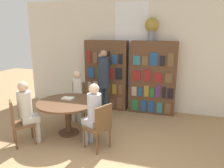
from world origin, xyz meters
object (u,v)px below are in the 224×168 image
Objects in this scene: seated_reader_left at (77,93)px; chair_far_side at (100,125)px; flower_vase at (152,26)px; seated_reader_right at (93,111)px; chair_near_camera at (19,121)px; reading_table at (67,107)px; bookshelf_right at (153,78)px; chair_left_side at (80,98)px; bookshelf_left at (107,75)px; librarian_standing at (104,76)px; seated_reader_back at (27,108)px.

chair_far_side is at bearing 120.11° from seated_reader_left.
seated_reader_right is (-0.76, -2.15, -1.56)m from flower_vase.
seated_reader_right is (1.39, 0.36, 0.22)m from chair_near_camera.
seated_reader_right is (0.72, -0.34, 0.10)m from reading_table.
seated_reader_right reaches higher than chair_far_side.
seated_reader_left is (-0.14, 0.77, 0.07)m from reading_table.
seated_reader_left is (-1.62, -1.03, -1.59)m from flower_vase.
chair_left_side is at bearing -154.30° from bookshelf_right.
bookshelf_right is 2.02m from seated_reader_left.
seated_reader_right is (0.44, -2.14, -0.25)m from bookshelf_left.
bookshelf_right is at bearing 22.66° from librarian_standing.
librarian_standing is (0.92, 1.88, 0.32)m from seated_reader_back.
flower_vase is 0.65× the size of chair_near_camera.
bookshelf_left is 1.06m from chair_left_side.
bookshelf_right is 3.19m from seated_reader_back.
seated_reader_right reaches higher than chair_near_camera.
bookshelf_left is at bearing -179.78° from flower_vase.
bookshelf_left is at bearing 112.86° from chair_near_camera.
seated_reader_right is 1.71m from librarian_standing.
seated_reader_back is at bearing -109.05° from bookshelf_left.
flower_vase is at bearing -157.98° from seated_reader_left.
seated_reader_right is (0.86, -1.11, 0.03)m from seated_reader_left.
reading_table is at bearing -98.64° from bookshelf_left.
flower_vase is 3.75m from chair_near_camera.
seated_reader_left is at bearing -134.46° from librarian_standing.
bookshelf_left is 1.30m from bookshelf_right.
bookshelf_left is 2.17× the size of chair_near_camera.
chair_far_side is at bearing -73.58° from librarian_standing.
reading_table is at bearing 90.00° from seated_reader_back.
flower_vase is at bearing 93.00° from chair_near_camera.
librarian_standing reaches higher than seated_reader_back.
bookshelf_right reaches higher than librarian_standing.
flower_vase reaches higher than bookshelf_left.
seated_reader_right is at bearing 117.15° from seated_reader_left.
seated_reader_right is at bearing 58.22° from chair_near_camera.
chair_left_side is 1.59m from seated_reader_back.
chair_far_side is at bearing 54.00° from chair_near_camera.
chair_left_side is at bearing 119.95° from seated_reader_back.
chair_near_camera is (-2.14, -2.51, -1.78)m from flower_vase.
reading_table is 1.04× the size of seated_reader_left.
flower_vase reaches higher than seated_reader_right.
bookshelf_left reaches higher than chair_near_camera.
reading_table is (-0.27, -1.80, -0.34)m from bookshelf_left.
chair_far_side is (1.06, -1.38, 0.00)m from chair_left_side.
librarian_standing is (-1.20, -0.50, 0.07)m from bookshelf_right.
librarian_standing is (0.37, 1.30, 0.42)m from reading_table.
seated_reader_back is 0.74× the size of librarian_standing.
seated_reader_back reaches higher than chair_left_side.
flower_vase is at bearing 10.52° from chair_far_side.
flower_vase is 0.47× the size of seated_reader_left.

